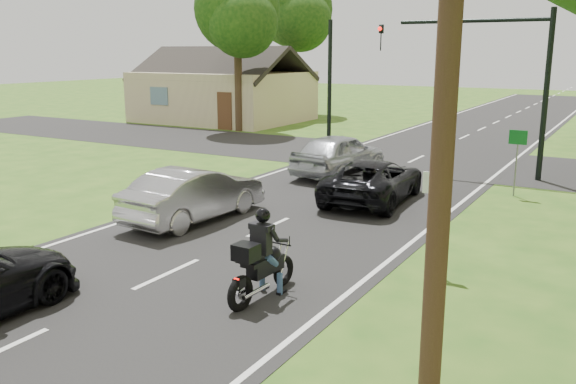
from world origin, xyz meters
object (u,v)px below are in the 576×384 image
object	(u,v)px
silver_suv	(339,154)
sign_white	(435,198)
dark_suv	(373,180)
utility_pole_near	(451,2)
sign_green	(517,147)
silver_sedan	(194,194)
motorcycle_rider	(261,263)
traffic_signal	(493,62)

from	to	relation	value
silver_suv	sign_white	distance (m)	10.36
dark_suv	utility_pole_near	xyz separation A→B (m)	(4.94, -10.08, 4.42)
utility_pole_near	sign_green	xyz separation A→B (m)	(-1.30, 12.98, -3.49)
dark_suv	sign_green	xyz separation A→B (m)	(3.64, 2.90, 0.93)
silver_sedan	sign_green	bearing A→B (deg)	-130.13
dark_suv	silver_suv	bearing A→B (deg)	-54.14
motorcycle_rider	traffic_signal	size ratio (longest dim) A/B	0.32
silver_suv	traffic_signal	size ratio (longest dim) A/B	0.72
sign_green	utility_pole_near	bearing A→B (deg)	-84.28
motorcycle_rider	silver_suv	xyz separation A→B (m)	(-3.81, 11.35, 0.10)
traffic_signal	utility_pole_near	xyz separation A→B (m)	(2.86, -16.00, 0.95)
traffic_signal	sign_green	bearing A→B (deg)	-62.62
dark_suv	sign_white	bearing A→B (deg)	119.68
dark_suv	traffic_signal	bearing A→B (deg)	-113.62
sign_white	sign_green	xyz separation A→B (m)	(0.20, 8.00, 0.00)
silver_sedan	traffic_signal	distance (m)	12.23
utility_pole_near	sign_green	world-z (taller)	utility_pole_near
silver_suv	utility_pole_near	size ratio (longest dim) A/B	0.46
dark_suv	silver_sedan	distance (m)	5.62
dark_suv	utility_pole_near	size ratio (longest dim) A/B	0.47
motorcycle_rider	traffic_signal	distance (m)	14.51
dark_suv	silver_sedan	bearing A→B (deg)	48.54
motorcycle_rider	silver_sedan	world-z (taller)	motorcycle_rider
silver_suv	traffic_signal	bearing A→B (deg)	-145.34
motorcycle_rider	silver_suv	bearing A→B (deg)	111.45
motorcycle_rider	sign_white	bearing A→B (deg)	55.48
sign_green	silver_suv	bearing A→B (deg)	177.28
dark_suv	traffic_signal	world-z (taller)	traffic_signal
silver_suv	utility_pole_near	distance (m)	15.91
motorcycle_rider	sign_white	world-z (taller)	sign_white
motorcycle_rider	traffic_signal	bearing A→B (deg)	88.94
traffic_signal	sign_green	world-z (taller)	traffic_signal
utility_pole_near	sign_green	bearing A→B (deg)	95.72
dark_suv	silver_sedan	xyz separation A→B (m)	(-3.39, -4.48, 0.07)
silver_sedan	sign_green	distance (m)	10.23
silver_sedan	sign_green	world-z (taller)	sign_green
traffic_signal	sign_white	bearing A→B (deg)	-82.95
utility_pole_near	sign_white	size ratio (longest dim) A/B	4.71
utility_pole_near	dark_suv	bearing A→B (deg)	116.10
motorcycle_rider	traffic_signal	xyz separation A→B (m)	(0.97, 14.07, 3.44)
silver_suv	utility_pole_near	world-z (taller)	utility_pole_near
dark_suv	silver_suv	xyz separation A→B (m)	(-2.71, 3.21, 0.13)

